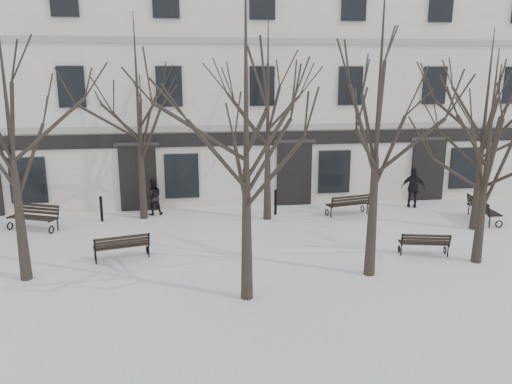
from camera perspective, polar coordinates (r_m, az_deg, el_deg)
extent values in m
plane|color=white|center=(15.31, -2.31, -9.54)|extent=(100.00, 100.00, 0.00)
cube|color=silver|center=(27.05, -5.26, 12.44)|extent=(40.00, 10.00, 11.00)
cube|color=gray|center=(22.16, -4.49, 7.29)|extent=(40.00, 0.12, 0.25)
cube|color=gray|center=(22.07, -4.68, 16.89)|extent=(40.00, 0.12, 0.25)
cube|color=black|center=(22.21, -4.47, 6.01)|extent=(40.00, 0.10, 0.60)
cube|color=black|center=(23.41, -24.59, 1.23)|extent=(1.50, 0.14, 2.00)
cube|color=black|center=(22.52, -13.31, 1.53)|extent=(1.60, 0.22, 2.90)
cube|color=#2D2B28|center=(22.23, -13.53, 5.29)|extent=(1.90, 0.08, 0.18)
cube|color=black|center=(22.42, -8.48, 1.82)|extent=(1.50, 0.14, 2.00)
cube|color=black|center=(22.94, 4.37, 2.07)|extent=(1.60, 0.22, 2.90)
cube|color=#2D2B28|center=(22.65, 4.46, 5.77)|extent=(1.90, 0.08, 0.18)
cube|color=black|center=(23.42, 8.92, 2.31)|extent=(1.50, 0.14, 2.00)
cube|color=black|center=(25.14, 19.02, 2.38)|extent=(1.60, 0.22, 2.90)
cube|color=#2D2B28|center=(24.87, 19.33, 5.75)|extent=(1.90, 0.08, 0.18)
cube|color=black|center=(26.05, 22.75, 2.54)|extent=(1.50, 0.14, 2.00)
cube|color=black|center=(22.46, -20.35, 11.20)|extent=(1.10, 0.14, 1.70)
cube|color=black|center=(21.98, -9.90, 11.79)|extent=(1.10, 0.14, 1.70)
cube|color=black|center=(22.23, 0.69, 12.00)|extent=(1.10, 0.14, 1.70)
cube|color=black|center=(23.17, 10.73, 11.84)|extent=(1.10, 0.14, 1.70)
cube|color=black|center=(23.36, 11.14, 20.69)|extent=(1.10, 0.14, 1.70)
cube|color=black|center=(24.74, 19.72, 11.39)|extent=(1.10, 0.14, 1.70)
cube|color=black|center=(24.91, 20.42, 19.67)|extent=(1.10, 0.14, 1.70)
cone|color=black|center=(16.01, -25.29, -3.56)|extent=(0.34, 0.34, 3.29)
cone|color=black|center=(13.24, -1.08, -4.99)|extent=(0.34, 0.34, 3.57)
cone|color=black|center=(15.18, 13.14, -2.86)|extent=(0.34, 0.34, 3.60)
cone|color=black|center=(17.43, 24.26, -2.97)|extent=(0.34, 0.34, 2.81)
cone|color=black|center=(21.18, -12.90, 1.60)|extent=(0.34, 0.34, 3.48)
cone|color=black|center=(20.54, 1.32, 1.41)|extent=(0.34, 0.34, 3.36)
cone|color=black|center=(21.02, 23.98, 0.25)|extent=(0.34, 0.34, 3.18)
torus|color=black|center=(17.38, -12.34, -6.48)|extent=(0.12, 0.29, 0.29)
cylinder|color=black|center=(17.02, -12.16, -6.60)|extent=(0.05, 0.05, 0.44)
cube|color=black|center=(17.12, -12.30, -5.71)|extent=(0.18, 0.54, 0.05)
torus|color=black|center=(17.23, -17.90, -7.02)|extent=(0.12, 0.29, 0.29)
cylinder|color=black|center=(16.87, -17.83, -7.16)|extent=(0.05, 0.05, 0.44)
cube|color=black|center=(16.96, -17.93, -6.26)|extent=(0.18, 0.54, 0.05)
cube|color=black|center=(17.21, -15.19, -5.70)|extent=(1.75, 0.50, 0.03)
cube|color=black|center=(17.08, -15.13, -5.84)|extent=(1.75, 0.50, 0.03)
cube|color=black|center=(16.95, -15.08, -5.99)|extent=(1.75, 0.50, 0.03)
cube|color=black|center=(16.82, -15.02, -6.14)|extent=(1.75, 0.50, 0.03)
cube|color=black|center=(16.75, -15.03, -5.77)|extent=(1.74, 0.45, 0.09)
cube|color=black|center=(16.69, -15.05, -5.41)|extent=(1.74, 0.45, 0.09)
cube|color=black|center=(16.63, -15.06, -5.04)|extent=(1.74, 0.45, 0.09)
cylinder|color=black|center=(16.81, -12.18, -5.35)|extent=(0.07, 0.15, 0.49)
cylinder|color=black|center=(16.65, -17.91, -5.90)|extent=(0.07, 0.15, 0.49)
torus|color=black|center=(18.17, 20.78, -6.22)|extent=(0.10, 0.26, 0.26)
cylinder|color=black|center=(17.86, 21.08, -6.34)|extent=(0.04, 0.04, 0.40)
cube|color=black|center=(17.94, 20.99, -5.56)|extent=(0.15, 0.49, 0.04)
torus|color=black|center=(17.81, 16.03, -6.26)|extent=(0.10, 0.26, 0.26)
cylinder|color=black|center=(17.48, 16.25, -6.38)|extent=(0.04, 0.04, 0.40)
cube|color=black|center=(17.57, 16.19, -5.58)|extent=(0.15, 0.49, 0.04)
cube|color=black|center=(17.91, 18.47, -5.32)|extent=(1.60, 0.43, 0.03)
cube|color=black|center=(17.80, 18.57, -5.44)|extent=(1.60, 0.43, 0.03)
cube|color=black|center=(17.68, 18.66, -5.58)|extent=(1.60, 0.43, 0.03)
cube|color=black|center=(17.57, 18.76, -5.71)|extent=(1.60, 0.43, 0.03)
cube|color=black|center=(17.50, 18.82, -5.39)|extent=(1.58, 0.38, 0.08)
cube|color=black|center=(17.45, 18.86, -5.07)|extent=(1.58, 0.38, 0.08)
cube|color=black|center=(17.40, 18.90, -4.75)|extent=(1.58, 0.38, 0.08)
cylinder|color=black|center=(17.67, 21.25, -5.25)|extent=(0.06, 0.13, 0.45)
cylinder|color=black|center=(17.29, 16.38, -5.27)|extent=(0.06, 0.13, 0.45)
torus|color=black|center=(21.73, -26.30, -3.50)|extent=(0.17, 0.32, 0.32)
cylinder|color=black|center=(21.99, -25.65, -2.98)|extent=(0.05, 0.05, 0.49)
cube|color=black|center=(21.79, -26.05, -2.50)|extent=(0.29, 0.58, 0.05)
torus|color=black|center=(20.57, -22.35, -4.01)|extent=(0.17, 0.32, 0.32)
cylinder|color=black|center=(20.85, -21.72, -3.46)|extent=(0.05, 0.05, 0.49)
cube|color=black|center=(20.63, -22.11, -2.95)|extent=(0.29, 0.58, 0.05)
cube|color=black|center=(21.01, -24.55, -2.83)|extent=(1.86, 0.86, 0.04)
cube|color=black|center=(21.12, -24.29, -2.72)|extent=(1.86, 0.86, 0.04)
cube|color=black|center=(21.24, -24.03, -2.62)|extent=(1.86, 0.86, 0.04)
cube|color=black|center=(21.35, -23.77, -2.51)|extent=(1.86, 0.86, 0.04)
cube|color=black|center=(21.35, -23.74, -2.11)|extent=(1.84, 0.81, 0.10)
cube|color=black|center=(21.33, -23.73, -1.75)|extent=(1.84, 0.81, 0.10)
cube|color=black|center=(21.32, -23.73, -1.39)|extent=(1.84, 0.81, 0.10)
cylinder|color=black|center=(21.94, -25.63, -1.75)|extent=(0.10, 0.16, 0.55)
cylinder|color=black|center=(20.79, -21.69, -2.16)|extent=(0.10, 0.16, 0.55)
torus|color=black|center=(22.47, 12.07, -1.86)|extent=(0.11, 0.30, 0.30)
cylinder|color=black|center=(22.15, 12.59, -1.88)|extent=(0.05, 0.05, 0.47)
cube|color=black|center=(22.24, 12.36, -1.18)|extent=(0.17, 0.57, 0.05)
torus|color=black|center=(21.61, 8.10, -2.31)|extent=(0.11, 0.30, 0.30)
cylinder|color=black|center=(21.27, 8.58, -2.33)|extent=(0.05, 0.05, 0.47)
cube|color=black|center=(21.37, 8.36, -1.61)|extent=(0.17, 0.57, 0.05)
cube|color=black|center=(21.97, 10.11, -1.19)|extent=(1.84, 0.48, 0.04)
cube|color=black|center=(21.85, 10.30, -1.29)|extent=(1.84, 0.48, 0.04)
cube|color=black|center=(21.73, 10.49, -1.38)|extent=(1.84, 0.48, 0.04)
cube|color=black|center=(21.61, 10.68, -1.47)|extent=(1.84, 0.48, 0.04)
cube|color=black|center=(21.55, 10.75, -1.15)|extent=(1.83, 0.42, 0.09)
cube|color=black|center=(21.50, 10.80, -0.84)|extent=(1.83, 0.42, 0.09)
cube|color=black|center=(21.45, 10.84, -0.54)|extent=(1.83, 0.42, 0.09)
cylinder|color=black|center=(21.97, 12.76, -0.82)|extent=(0.07, 0.15, 0.51)
cylinder|color=black|center=(21.09, 8.73, -1.24)|extent=(0.07, 0.15, 0.51)
torus|color=black|center=(21.96, 26.01, -3.31)|extent=(0.32, 0.09, 0.31)
cylinder|color=black|center=(21.75, 25.13, -3.11)|extent=(0.05, 0.05, 0.49)
cube|color=black|center=(21.78, 25.65, -2.49)|extent=(0.60, 0.12, 0.05)
torus|color=black|center=(23.52, 23.97, -2.04)|extent=(0.32, 0.09, 0.31)
cylinder|color=black|center=(23.33, 23.14, -1.85)|extent=(0.05, 0.05, 0.49)
cube|color=black|center=(23.36, 23.62, -1.26)|extent=(0.60, 0.12, 0.05)
cube|color=black|center=(22.67, 25.14, -1.79)|extent=(0.30, 1.94, 0.04)
cube|color=black|center=(22.60, 24.80, -1.80)|extent=(0.30, 1.94, 0.04)
cube|color=black|center=(22.53, 24.46, -1.80)|extent=(0.30, 1.94, 0.04)
cube|color=black|center=(22.46, 24.11, -1.81)|extent=(0.30, 1.94, 0.04)
cube|color=black|center=(22.41, 24.05, -1.47)|extent=(0.24, 1.93, 0.10)
cube|color=black|center=(22.37, 24.03, -1.15)|extent=(0.24, 1.93, 0.10)
cube|color=black|center=(22.33, 24.01, -0.83)|extent=(0.24, 1.93, 0.10)
cylinder|color=black|center=(21.60, 25.05, -1.96)|extent=(0.16, 0.06, 0.54)
cylinder|color=black|center=(23.19, 23.05, -0.76)|extent=(0.16, 0.06, 0.54)
cylinder|color=black|center=(21.45, -17.25, -1.95)|extent=(0.12, 0.12, 0.99)
sphere|color=black|center=(21.32, -17.35, -0.62)|extent=(0.14, 0.14, 0.14)
cylinder|color=black|center=(21.47, 2.24, -1.27)|extent=(0.12, 0.12, 1.02)
sphere|color=black|center=(21.34, 2.26, 0.11)|extent=(0.14, 0.14, 0.14)
imported|color=black|center=(22.02, -11.58, -2.54)|extent=(0.86, 0.72, 1.58)
imported|color=black|center=(23.81, 17.40, -1.68)|extent=(1.16, 0.85, 1.82)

